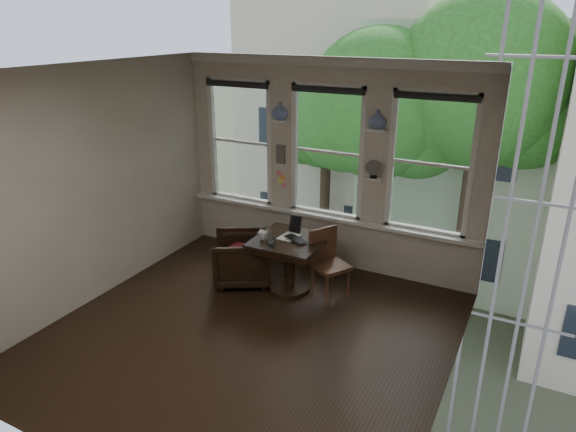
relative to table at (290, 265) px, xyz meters
The scene contains 25 objects.
ground 1.23m from the table, 86.96° to the right, with size 4.50×4.50×0.00m, color black.
ceiling 2.87m from the table, 86.96° to the right, with size 4.50×4.50×0.00m, color silver.
wall_back 1.56m from the table, 86.71° to the left, with size 4.50×4.50×0.00m, color beige.
wall_front 3.60m from the table, 88.96° to the right, with size 4.50×4.50×0.00m, color beige.
wall_left 2.72m from the table, 151.89° to the right, with size 4.50×4.50×0.00m, color beige.
wall_right 2.82m from the table, 26.81° to the right, with size 4.50×4.50×0.00m, color beige.
window_left 2.20m from the table, 142.08° to the left, with size 1.10×0.12×1.90m, color white, non-canonical shape.
window_center 1.71m from the table, 86.71° to the left, with size 1.10×0.12×1.90m, color white, non-canonical shape.
window_right 2.28m from the table, 35.57° to the left, with size 1.10×0.12×1.90m, color white, non-canonical shape.
shelf_left 2.09m from the table, 124.04° to the left, with size 0.26×0.16×0.03m, color white.
shelf_right 2.13m from the table, 51.27° to the left, with size 0.26×0.16×0.03m, color white.
intercom 1.72m from the table, 123.24° to the left, with size 0.14×0.06×0.28m, color #59544F.
sticky_notes 1.50m from the table, 123.11° to the left, with size 0.16×0.01×0.24m, color pink, non-canonical shape.
desk_fan 1.70m from the table, 50.69° to the left, with size 0.20×0.20×0.24m, color #59544F, non-canonical shape.
vase_left 2.21m from the table, 124.04° to the left, with size 0.24×0.24×0.25m, color silver.
vase_right 2.25m from the table, 51.27° to the left, with size 0.24×0.24×0.25m, color silver.
table is the anchor object (origin of this frame).
armchair_left 0.71m from the table, behind, with size 0.75×0.77×0.70m, color black.
cushion_red 0.71m from the table, behind, with size 0.45×0.45×0.06m, color maroon.
side_chair_right 0.58m from the table, ahead, with size 0.42×0.42×0.92m, color #432918, non-canonical shape.
laptop 0.40m from the table, 34.99° to the right, with size 0.35×0.23×0.03m, color black.
mug 0.55m from the table, 153.65° to the right, with size 0.11×0.11×0.10m, color white.
drinking_glass 0.53m from the table, 109.41° to the right, with size 0.12×0.12×0.09m, color white.
tablet 0.56m from the table, 100.93° to the left, with size 0.16×0.02×0.22m, color black.
papers 0.39m from the table, 125.45° to the left, with size 0.22×0.30×0.00m, color silver.
Camera 1 is at (2.77, -4.36, 3.44)m, focal length 32.00 mm.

